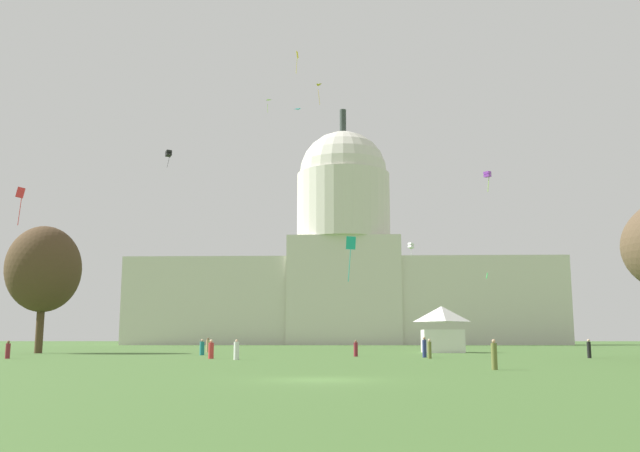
# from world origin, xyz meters

# --- Properties ---
(ground_plane) EXTENTS (800.00, 800.00, 0.00)m
(ground_plane) POSITION_xyz_m (0.00, 0.00, 0.00)
(ground_plane) COLOR #42662D
(capitol_building) EXTENTS (115.17, 25.53, 65.32)m
(capitol_building) POSITION_xyz_m (1.28, 157.74, 20.20)
(capitol_building) COLOR beige
(capitol_building) RESTS_ON ground_plane
(event_tent) EXTENTS (5.10, 5.79, 5.51)m
(event_tent) POSITION_xyz_m (12.86, 55.33, 2.75)
(event_tent) COLOR white
(event_tent) RESTS_ON ground_plane
(tree_west_far) EXTENTS (11.90, 11.91, 14.65)m
(tree_west_far) POSITION_xyz_m (-33.78, 49.88, 9.61)
(tree_west_far) COLOR #4C3823
(tree_west_far) RESTS_ON ground_plane
(person_olive_front_left) EXTENTS (0.33, 0.33, 1.63)m
(person_olive_front_left) POSITION_xyz_m (8.21, 30.20, 0.76)
(person_olive_front_left) COLOR olive
(person_olive_front_left) RESTS_ON ground_plane
(person_red_mid_right) EXTENTS (0.54, 0.54, 1.58)m
(person_red_mid_right) POSITION_xyz_m (-10.06, 29.28, 0.71)
(person_red_mid_right) COLOR red
(person_red_mid_right) RESTS_ON ground_plane
(person_white_mid_left) EXTENTS (0.60, 0.60, 1.60)m
(person_white_mid_left) POSITION_xyz_m (-7.50, 26.47, 0.73)
(person_white_mid_left) COLOR silver
(person_white_mid_left) RESTS_ON ground_plane
(person_black_mid_center) EXTENTS (0.47, 0.47, 1.61)m
(person_black_mid_center) POSITION_xyz_m (22.14, 32.24, 0.75)
(person_black_mid_center) COLOR black
(person_black_mid_center) RESTS_ON ground_plane
(person_tan_back_right) EXTENTS (0.56, 0.56, 1.76)m
(person_tan_back_right) POSITION_xyz_m (-15.56, 56.16, 0.80)
(person_tan_back_right) COLOR tan
(person_tan_back_right) RESTS_ON ground_plane
(person_teal_edge_west) EXTENTS (0.64, 0.64, 1.60)m
(person_teal_edge_west) POSITION_xyz_m (-13.25, 41.29, 0.71)
(person_teal_edge_west) COLOR #1E757A
(person_teal_edge_west) RESTS_ON ground_plane
(person_maroon_near_tree_west) EXTENTS (0.52, 0.52, 1.50)m
(person_maroon_near_tree_west) POSITION_xyz_m (-27.11, 28.93, 0.68)
(person_maroon_near_tree_west) COLOR maroon
(person_maroon_near_tree_west) RESTS_ON ground_plane
(person_navy_edge_east) EXTENTS (0.47, 0.47, 1.78)m
(person_navy_edge_east) POSITION_xyz_m (8.16, 33.52, 0.83)
(person_navy_edge_east) COLOR navy
(person_navy_edge_east) RESTS_ON ground_plane
(person_olive_lawn_far_right) EXTENTS (0.34, 0.34, 1.63)m
(person_olive_lawn_far_right) POSITION_xyz_m (9.10, 9.35, 0.76)
(person_olive_lawn_far_right) COLOR olive
(person_olive_lawn_far_right) RESTS_ON ground_plane
(person_maroon_back_center) EXTENTS (0.39, 0.39, 1.51)m
(person_maroon_back_center) POSITION_xyz_m (2.14, 36.66, 0.69)
(person_maroon_back_center) COLOR maroon
(person_maroon_back_center) RESTS_ON ground_plane
(kite_white_mid) EXTENTS (1.52, 1.51, 3.22)m
(kite_white_mid) POSITION_xyz_m (16.65, 128.25, 22.65)
(kite_white_mid) COLOR white
(kite_yellow_high) EXTENTS (0.50, 0.67, 4.44)m
(kite_yellow_high) POSITION_xyz_m (-7.35, 93.45, 53.79)
(kite_yellow_high) COLOR yellow
(kite_cyan_high) EXTENTS (1.46, 1.13, 0.14)m
(kite_cyan_high) POSITION_xyz_m (-8.43, 114.68, 50.39)
(kite_cyan_high) COLOR #33BCDB
(kite_turquoise_low) EXTENTS (1.00, 0.51, 4.46)m
(kite_turquoise_low) POSITION_xyz_m (1.75, 38.48, 10.56)
(kite_turquoise_low) COLOR teal
(kite_red_low) EXTENTS (0.78, 0.79, 4.39)m
(kite_red_low) POSITION_xyz_m (-34.99, 45.43, 17.34)
(kite_red_low) COLOR red
(kite_green_low) EXTENTS (0.28, 0.75, 1.15)m
(kite_green_low) POSITION_xyz_m (29.35, 107.46, 13.85)
(kite_green_low) COLOR green
(kite_gold_high) EXTENTS (1.42, 1.49, 3.84)m
(kite_gold_high) POSITION_xyz_m (-3.92, 98.05, 49.62)
(kite_gold_high) COLOR gold
(kite_black_high) EXTENTS (1.57, 1.59, 3.71)m
(kite_black_high) POSITION_xyz_m (-35.28, 109.67, 39.82)
(kite_black_high) COLOR black
(kite_violet_mid) EXTENTS (1.09, 1.10, 2.82)m
(kite_violet_mid) POSITION_xyz_m (20.18, 60.75, 23.08)
(kite_violet_mid) COLOR purple
(kite_lime_high) EXTENTS (1.38, 1.16, 2.97)m
(kite_lime_high) POSITION_xyz_m (-17.15, 131.75, 58.77)
(kite_lime_high) COLOR #8CD133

